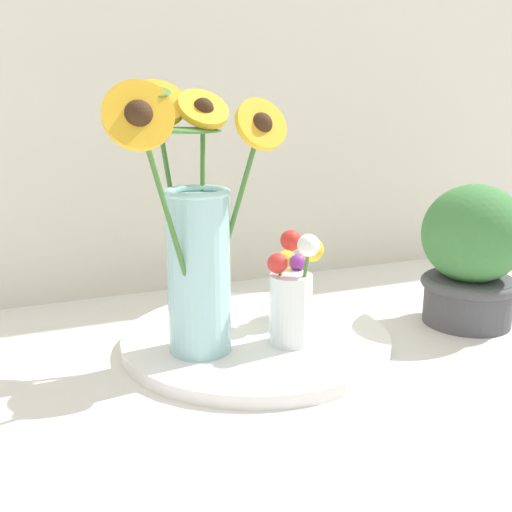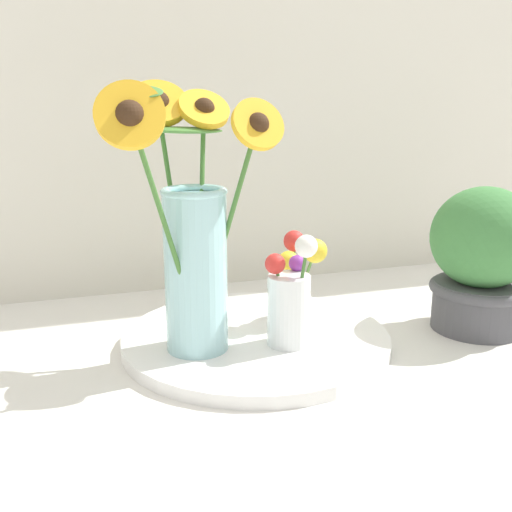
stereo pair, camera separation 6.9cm
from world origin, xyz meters
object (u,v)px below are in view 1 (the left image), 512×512
vase_small_center (291,301)px  vase_bulb_right (292,284)px  mason_jar_sunflowers (194,236)px  serving_tray (256,339)px  potted_plant (472,254)px

vase_small_center → vase_bulb_right: 0.10m
vase_small_center → vase_bulb_right: (0.05, 0.09, -0.00)m
mason_jar_sunflowers → vase_bulb_right: size_ratio=2.56×
mason_jar_sunflowers → vase_small_center: mason_jar_sunflowers is taller
serving_tray → vase_small_center: (0.03, -0.06, 0.08)m
vase_small_center → potted_plant: bearing=1.0°
vase_small_center → vase_bulb_right: vase_small_center is taller
vase_small_center → potted_plant: 0.35m
mason_jar_sunflowers → vase_small_center: (0.14, -0.03, -0.10)m
serving_tray → vase_bulb_right: (0.08, 0.04, 0.07)m
serving_tray → vase_small_center: 0.10m
mason_jar_sunflowers → vase_small_center: bearing=-12.6°
serving_tray → mason_jar_sunflowers: mason_jar_sunflowers is taller
vase_small_center → mason_jar_sunflowers: bearing=167.4°
serving_tray → vase_small_center: vase_small_center is taller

